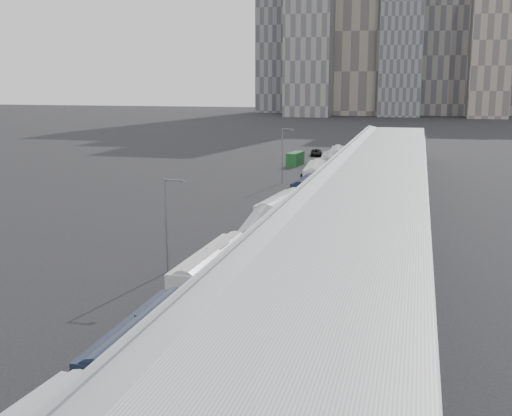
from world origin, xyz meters
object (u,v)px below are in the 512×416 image
(bus_5, at_px, (309,190))
(street_lamp_near, at_px, (168,219))
(bus_8, at_px, (337,157))
(shipping_container, at_px, (295,159))
(bus_7, at_px, (329,166))
(suv, at_px, (316,153))
(bus_1, at_px, (142,351))
(bus_4, at_px, (280,212))
(bus_2, at_px, (212,276))
(bus_3, at_px, (259,237))
(street_lamp_far, at_px, (283,152))
(bus_6, at_px, (315,177))

(bus_5, relative_size, street_lamp_near, 1.43)
(bus_8, height_order, shipping_container, bus_8)
(bus_7, bearing_deg, suv, 98.44)
(street_lamp_near, bearing_deg, bus_1, -72.62)
(bus_1, distance_m, bus_7, 85.41)
(bus_1, xyz_separation_m, bus_4, (-0.63, 42.05, 0.02))
(bus_8, distance_m, shipping_container, 8.85)
(bus_5, xyz_separation_m, bus_7, (-0.69, 26.75, 0.16))
(bus_2, relative_size, bus_3, 1.04)
(bus_2, height_order, bus_5, bus_2)
(street_lamp_far, bearing_deg, shipping_container, 95.68)
(bus_8, height_order, street_lamp_far, street_lamp_far)
(street_lamp_near, distance_m, street_lamp_far, 53.50)
(bus_3, xyz_separation_m, street_lamp_far, (-6.79, 44.44, 3.82))
(bus_2, height_order, bus_7, bus_7)
(bus_3, height_order, bus_6, bus_6)
(bus_6, bearing_deg, street_lamp_far, 150.08)
(bus_8, distance_m, street_lamp_near, 80.48)
(bus_3, relative_size, suv, 2.32)
(suv, bearing_deg, bus_2, -96.11)
(bus_4, distance_m, bus_7, 43.36)
(bus_2, relative_size, suv, 2.41)
(bus_6, bearing_deg, bus_1, -93.68)
(bus_7, relative_size, shipping_container, 2.13)
(bus_6, height_order, shipping_container, bus_6)
(bus_5, height_order, suv, bus_5)
(bus_7, relative_size, street_lamp_near, 1.58)
(bus_7, xyz_separation_m, bus_8, (-0.38, 14.61, -0.15))
(bus_6, relative_size, street_lamp_near, 1.58)
(bus_3, distance_m, street_lamp_far, 45.11)
(bus_3, height_order, suv, bus_3)
(street_lamp_near, xyz_separation_m, shipping_container, (-2.90, 76.81, -3.65))
(street_lamp_far, relative_size, suv, 1.70)
(bus_6, distance_m, bus_7, 14.94)
(bus_4, distance_m, bus_8, 57.97)
(bus_3, distance_m, street_lamp_near, 11.52)
(bus_1, relative_size, bus_8, 0.96)
(bus_5, bearing_deg, bus_3, -86.49)
(bus_3, height_order, bus_8, bus_3)
(bus_1, height_order, bus_2, bus_2)
(bus_3, distance_m, suv, 86.35)
(bus_3, bearing_deg, bus_8, 85.09)
(bus_4, height_order, bus_6, bus_6)
(bus_4, bearing_deg, bus_7, 95.85)
(bus_6, bearing_deg, bus_3, -93.16)
(bus_3, relative_size, bus_6, 0.93)
(bus_1, relative_size, bus_5, 0.97)
(bus_1, distance_m, bus_3, 28.85)
(shipping_container, bearing_deg, bus_2, -78.20)
(bus_3, height_order, shipping_container, bus_3)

